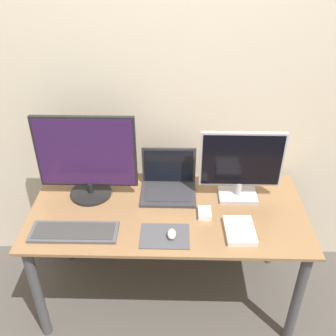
{
  "coord_description": "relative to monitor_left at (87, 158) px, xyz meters",
  "views": [
    {
      "loc": [
        0.04,
        -1.36,
        2.12
      ],
      "look_at": [
        -0.0,
        0.42,
        0.95
      ],
      "focal_mm": 42.0,
      "sensor_mm": 36.0,
      "label": 1
    }
  ],
  "objects": [
    {
      "name": "keyboard",
      "position": [
        -0.03,
        -0.34,
        -0.24
      ],
      "size": [
        0.46,
        0.16,
        0.02
      ],
      "color": "#4C4C51",
      "rests_on": "desk"
    },
    {
      "name": "monitor_left",
      "position": [
        0.0,
        0.0,
        0.0
      ],
      "size": [
        0.56,
        0.24,
        0.51
      ],
      "color": "black",
      "rests_on": "desk"
    },
    {
      "name": "desk",
      "position": [
        0.46,
        -0.13,
        -0.37
      ],
      "size": [
        1.55,
        0.72,
        0.71
      ],
      "color": "olive",
      "rests_on": "ground_plane"
    },
    {
      "name": "power_brick",
      "position": [
        0.66,
        -0.18,
        -0.23
      ],
      "size": [
        0.07,
        0.1,
        0.03
      ],
      "color": "white",
      "rests_on": "desk"
    },
    {
      "name": "book",
      "position": [
        0.84,
        -0.31,
        -0.24
      ],
      "size": [
        0.16,
        0.22,
        0.03
      ],
      "color": "silver",
      "rests_on": "desk"
    },
    {
      "name": "wall_back",
      "position": [
        0.46,
        0.29,
        0.29
      ],
      "size": [
        7.0,
        0.05,
        2.5
      ],
      "color": "beige",
      "rests_on": "ground_plane"
    },
    {
      "name": "monitor_right",
      "position": [
        0.87,
        0.0,
        -0.03
      ],
      "size": [
        0.46,
        0.16,
        0.43
      ],
      "color": "#B2B2B7",
      "rests_on": "desk"
    },
    {
      "name": "mousepad",
      "position": [
        0.45,
        -0.35,
        -0.25
      ],
      "size": [
        0.26,
        0.19,
        0.0
      ],
      "color": "#47474C",
      "rests_on": "desk"
    },
    {
      "name": "laptop",
      "position": [
        0.46,
        0.05,
        -0.19
      ],
      "size": [
        0.32,
        0.25,
        0.25
      ],
      "color": "#333338",
      "rests_on": "desk"
    },
    {
      "name": "mouse",
      "position": [
        0.49,
        -0.36,
        -0.23
      ],
      "size": [
        0.04,
        0.07,
        0.04
      ],
      "color": "silver",
      "rests_on": "mousepad"
    }
  ]
}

